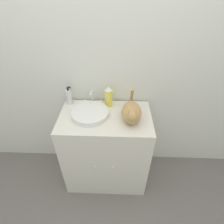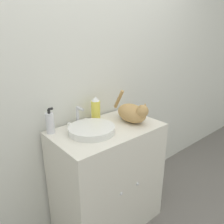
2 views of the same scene
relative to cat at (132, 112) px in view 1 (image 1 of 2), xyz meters
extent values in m
plane|color=slate|center=(-0.23, -0.22, -0.98)|extent=(8.00, 8.00, 0.00)
cube|color=silver|center=(-0.23, 0.34, 0.27)|extent=(6.00, 0.05, 2.50)
cube|color=silver|center=(-0.23, 0.04, -0.53)|extent=(0.84, 0.51, 0.90)
sphere|color=silver|center=(-0.32, -0.22, -0.49)|extent=(0.02, 0.02, 0.02)
sphere|color=silver|center=(-0.15, -0.22, -0.49)|extent=(0.02, 0.02, 0.02)
cylinder|color=white|center=(-0.37, 0.05, -0.06)|extent=(0.34, 0.34, 0.05)
cylinder|color=silver|center=(-0.37, 0.23, -0.01)|extent=(0.02, 0.02, 0.15)
cylinder|color=silver|center=(-0.37, 0.19, 0.07)|extent=(0.02, 0.08, 0.02)
cylinder|color=white|center=(-0.45, 0.23, -0.06)|extent=(0.03, 0.03, 0.03)
cylinder|color=white|center=(-0.29, 0.23, -0.06)|extent=(0.03, 0.03, 0.03)
ellipsoid|color=tan|center=(0.00, 0.01, -0.01)|extent=(0.18, 0.28, 0.15)
sphere|color=tan|center=(0.00, -0.11, 0.04)|extent=(0.10, 0.10, 0.09)
cone|color=tan|center=(-0.03, -0.11, 0.08)|extent=(0.04, 0.04, 0.04)
cone|color=tan|center=(0.02, -0.11, 0.08)|extent=(0.04, 0.04, 0.04)
cylinder|color=tan|center=(0.01, 0.17, 0.07)|extent=(0.03, 0.12, 0.17)
cylinder|color=silver|center=(-0.60, 0.23, -0.01)|extent=(0.06, 0.06, 0.15)
cylinder|color=black|center=(-0.60, 0.23, 0.08)|extent=(0.02, 0.02, 0.03)
cylinder|color=black|center=(-0.58, 0.23, 0.10)|extent=(0.03, 0.02, 0.02)
cylinder|color=#EADB4C|center=(-0.21, 0.21, 0.00)|extent=(0.07, 0.07, 0.17)
cone|color=white|center=(-0.21, 0.21, 0.11)|extent=(0.07, 0.07, 0.04)
camera|label=1|loc=(-0.12, -1.19, 0.92)|focal=28.00mm
camera|label=2|loc=(-1.19, -1.15, 0.59)|focal=35.00mm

